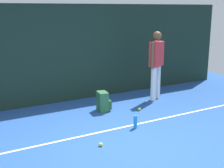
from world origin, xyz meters
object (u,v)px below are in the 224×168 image
(tennis_ball_by_fence, at_px, (101,144))
(water_bottle, at_px, (135,122))
(backpack, at_px, (103,102))
(tennis_ball_near_player, at_px, (139,109))
(tennis_player, at_px, (156,61))

(tennis_ball_by_fence, height_order, water_bottle, water_bottle)
(backpack, xyz_separation_m, tennis_ball_near_player, (0.71, -0.39, -0.18))
(tennis_player, relative_size, water_bottle, 6.79)
(backpack, relative_size, water_bottle, 1.76)
(tennis_player, bearing_deg, backpack, 158.30)
(water_bottle, bearing_deg, tennis_ball_near_player, 51.16)
(tennis_ball_by_fence, bearing_deg, backpack, 60.50)
(tennis_ball_near_player, distance_m, tennis_ball_by_fence, 2.02)
(tennis_ball_by_fence, relative_size, water_bottle, 0.26)
(tennis_ball_by_fence, bearing_deg, tennis_player, 35.41)
(tennis_player, relative_size, backpack, 3.86)
(tennis_player, distance_m, tennis_ball_by_fence, 3.19)
(tennis_ball_near_player, bearing_deg, tennis_ball_by_fence, -143.14)
(tennis_ball_near_player, height_order, water_bottle, water_bottle)
(backpack, xyz_separation_m, tennis_ball_by_fence, (-0.91, -1.60, -0.18))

